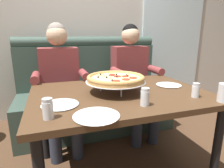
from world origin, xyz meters
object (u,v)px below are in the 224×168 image
Objects in this scene: diner_right at (133,74)px; shaker_oregano at (196,91)px; dining_table at (120,102)px; drinking_glass at (224,94)px; booth_bench at (94,96)px; plate_near_left at (96,115)px; pizza at (116,79)px; shaker_parmesan at (48,110)px; plate_far_side at (169,84)px; plate_near_right at (60,104)px; patio_chair at (145,67)px; diner_left at (60,79)px; shaker_pepper_flakes at (145,98)px.

shaker_oregano is at bearing -87.07° from diner_right.
drinking_glass is (0.57, -0.42, 0.13)m from dining_table.
booth_bench is 7.10× the size of plate_near_left.
pizza reaches higher than dining_table.
shaker_oregano is (0.99, 0.05, -0.00)m from shaker_parmesan.
diner_right is 5.92× the size of plate_far_side.
diner_right is at bearing 98.12° from drinking_glass.
patio_chair reaches higher than plate_near_right.
booth_bench is 8.47× the size of plate_far_side.
diner_left is 5.43× the size of plate_near_right.
shaker_parmesan is (-0.53, -1.27, 0.37)m from booth_bench.
diner_right is at bearing 43.28° from plate_near_right.
shaker_pepper_flakes is at bearing 1.08° from shaker_parmesan.
booth_bench is at bearing 77.85° from plate_near_left.
pizza is at bearing -123.88° from diner_right.
booth_bench is 1.40m from plate_near_left.
booth_bench is 1.43m from shaker_parmesan.
patio_chair is at bearing 69.53° from shaker_oregano.
pizza is (0.38, -0.66, 0.12)m from diner_left.
drinking_glass is (0.98, -1.10, 0.07)m from diner_left.
pizza is 2.13× the size of plate_far_side.
patio_chair is (1.35, 1.16, 0.13)m from booth_bench.
diner_left reaches higher than plate_near_left.
patio_chair is at bearing 40.73° from booth_bench.
pizza reaches higher than shaker_parmesan.
diner_left reaches higher than plate_near_right.
plate_near_left is (-0.75, -0.10, -0.03)m from shaker_oregano.
booth_bench is 1.43× the size of diner_right.
plate_far_side is 2.25m from patio_chair.
shaker_oregano is at bearing 7.62° from plate_near_left.
plate_far_side is at bearing 40.78° from shaker_pepper_flakes.
diner_right is (0.41, -0.27, 0.31)m from booth_bench.
plate_near_right and plate_far_side have the same top height.
shaker_oregano is at bearing -31.72° from dining_table.
plate_near_right is (-0.43, -0.16, -0.10)m from pizza.
pizza is at bearing 148.98° from shaker_oregano.
pizza is at bearing 34.67° from shaker_parmesan.
shaker_pepper_flakes reaches higher than plate_near_left.
drinking_glass reaches higher than shaker_pepper_flakes.
dining_table is 10.85× the size of drinking_glass.
dining_table is at bearing -90.00° from booth_bench.
booth_bench is 14.80× the size of drinking_glass.
shaker_oregano is at bearing -8.56° from plate_near_right.
drinking_glass reaches higher than plate_near_right.
plate_near_right is (-0.05, -0.82, 0.02)m from diner_left.
pizza is at bearing 102.86° from shaker_pepper_flakes.
drinking_glass is at bearing -67.41° from booth_bench.
plate_near_right is at bearing -93.58° from diner_left.
pizza is at bearing -175.60° from plate_far_side.
plate_near_right is (-0.92, 0.14, -0.03)m from shaker_oregano.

